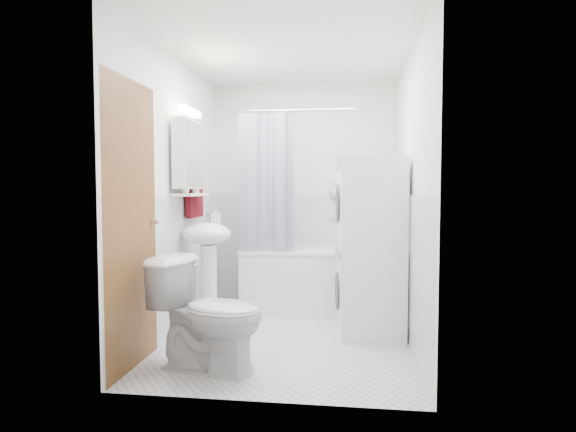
# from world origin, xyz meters

# --- Properties ---
(floor) EXTENTS (2.60, 2.60, 0.00)m
(floor) POSITION_xyz_m (0.00, 0.00, 0.00)
(floor) COLOR silver
(floor) RESTS_ON ground
(room_walls) EXTENTS (2.60, 2.60, 2.60)m
(room_walls) POSITION_xyz_m (0.00, 0.00, 1.49)
(room_walls) COLOR white
(room_walls) RESTS_ON ground
(wainscot) EXTENTS (1.98, 2.58, 2.58)m
(wainscot) POSITION_xyz_m (0.00, 0.29, 0.60)
(wainscot) COLOR white
(wainscot) RESTS_ON ground
(door) EXTENTS (0.05, 2.00, 2.00)m
(door) POSITION_xyz_m (-0.95, -0.55, 1.00)
(door) COLOR brown
(door) RESTS_ON ground
(bathtub) EXTENTS (1.68, 0.80, 0.64)m
(bathtub) POSITION_xyz_m (0.27, 0.92, 0.35)
(bathtub) COLOR white
(bathtub) RESTS_ON ground
(tub_spout) EXTENTS (0.04, 0.12, 0.04)m
(tub_spout) POSITION_xyz_m (0.47, 1.25, 0.96)
(tub_spout) COLOR silver
(tub_spout) RESTS_ON room_walls
(curtain_rod) EXTENTS (1.86, 0.02, 0.02)m
(curtain_rod) POSITION_xyz_m (0.27, 0.58, 2.00)
(curtain_rod) COLOR silver
(curtain_rod) RESTS_ON room_walls
(shower_curtain) EXTENTS (0.55, 0.02, 1.45)m
(shower_curtain) POSITION_xyz_m (-0.29, 0.58, 1.25)
(shower_curtain) COLOR #18154A
(shower_curtain) RESTS_ON curtain_rod
(sink) EXTENTS (0.44, 0.37, 1.04)m
(sink) POSITION_xyz_m (-0.75, 0.13, 0.70)
(sink) COLOR white
(sink) RESTS_ON ground
(medicine_cabinet) EXTENTS (0.13, 0.50, 0.71)m
(medicine_cabinet) POSITION_xyz_m (-0.90, 0.10, 1.57)
(medicine_cabinet) COLOR white
(medicine_cabinet) RESTS_ON room_walls
(shelf) EXTENTS (0.18, 0.54, 0.02)m
(shelf) POSITION_xyz_m (-0.89, 0.10, 1.20)
(shelf) COLOR silver
(shelf) RESTS_ON room_walls
(shower_caddy) EXTENTS (0.22, 0.06, 0.02)m
(shower_caddy) POSITION_xyz_m (0.52, 1.24, 1.15)
(shower_caddy) COLOR silver
(shower_caddy) RESTS_ON room_walls
(towel) EXTENTS (0.07, 0.37, 0.89)m
(towel) POSITION_xyz_m (-0.94, 0.35, 1.44)
(towel) COLOR #590B0D
(towel) RESTS_ON room_walls
(washer_dryer) EXTENTS (0.60, 0.59, 1.51)m
(washer_dryer) POSITION_xyz_m (0.68, 0.11, 0.76)
(washer_dryer) COLOR white
(washer_dryer) RESTS_ON ground
(toilet) EXTENTS (0.86, 0.59, 0.76)m
(toilet) POSITION_xyz_m (-0.45, -0.84, 0.38)
(toilet) COLOR white
(toilet) RESTS_ON ground
(soap_pump) EXTENTS (0.08, 0.17, 0.08)m
(soap_pump) POSITION_xyz_m (-0.71, 0.25, 0.95)
(soap_pump) COLOR gray
(soap_pump) RESTS_ON sink
(shelf_bottle) EXTENTS (0.07, 0.18, 0.07)m
(shelf_bottle) POSITION_xyz_m (-0.89, -0.05, 1.25)
(shelf_bottle) COLOR gray
(shelf_bottle) RESTS_ON shelf
(shelf_cup) EXTENTS (0.10, 0.09, 0.10)m
(shelf_cup) POSITION_xyz_m (-0.89, 0.22, 1.26)
(shelf_cup) COLOR gray
(shelf_cup) RESTS_ON shelf
(shampoo_a) EXTENTS (0.13, 0.17, 0.13)m
(shampoo_a) POSITION_xyz_m (0.35, 1.24, 1.23)
(shampoo_a) COLOR gray
(shampoo_a) RESTS_ON shower_caddy
(shampoo_b) EXTENTS (0.08, 0.21, 0.08)m
(shampoo_b) POSITION_xyz_m (0.47, 1.24, 1.20)
(shampoo_b) COLOR #2860A1
(shampoo_b) RESTS_ON shower_caddy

